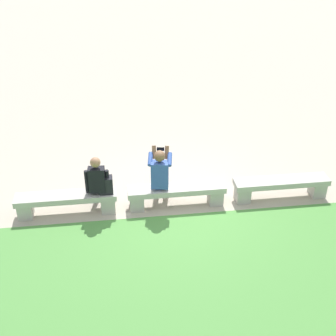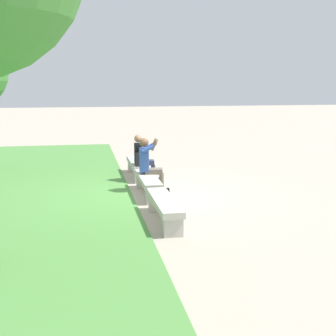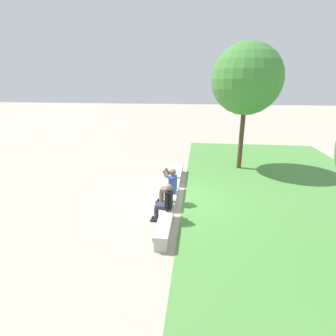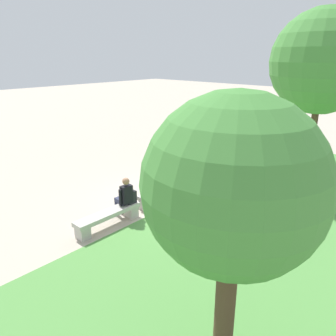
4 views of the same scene
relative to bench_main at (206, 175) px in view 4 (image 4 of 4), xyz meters
The scene contains 10 objects.
ground_plane 2.23m from the bench_main, ahead, with size 80.00×80.00×0.00m, color #B2A593.
grass_strip 4.92m from the bench_main, 63.20° to the left, with size 18.42×8.00×0.03m, color #518E42.
bench_main is the anchor object (origin of this frame).
bench_near 2.21m from the bench_main, ahead, with size 1.99×0.40×0.45m.
bench_mid 4.42m from the bench_main, ahead, with size 1.99×0.40×0.45m.
person_photographer 2.57m from the bench_main, ahead, with size 0.52×0.76×1.32m.
person_distant 3.80m from the bench_main, ahead, with size 0.48×0.69×1.26m.
backpack 3.64m from the bench_main, ahead, with size 0.28×0.24×0.43m.
tree_behind_wall 5.23m from the bench_main, 121.53° to the left, with size 3.20×3.20×5.85m.
tree_left_background 7.99m from the bench_main, 38.25° to the left, with size 2.30×2.30×4.12m.
Camera 4 is at (6.95, 6.58, 4.46)m, focal length 35.00 mm.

